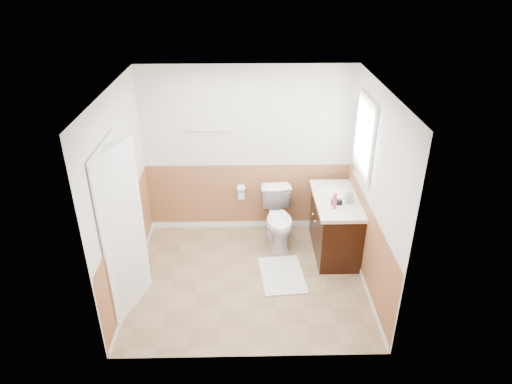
{
  "coord_description": "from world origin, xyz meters",
  "views": [
    {
      "loc": [
        -0.01,
        -4.74,
        3.78
      ],
      "look_at": [
        0.1,
        0.25,
        1.15
      ],
      "focal_mm": 31.87,
      "sensor_mm": 36.0,
      "label": 1
    }
  ],
  "objects_px": {
    "toilet": "(279,219)",
    "lotion_bottle": "(335,201)",
    "vanity_cabinet": "(335,227)",
    "soap_dispenser": "(349,196)",
    "bath_mat": "(282,275)"
  },
  "relations": [
    {
      "from": "toilet",
      "to": "lotion_bottle",
      "type": "height_order",
      "value": "lotion_bottle"
    },
    {
      "from": "toilet",
      "to": "bath_mat",
      "type": "distance_m",
      "value": 0.88
    },
    {
      "from": "soap_dispenser",
      "to": "toilet",
      "type": "bearing_deg",
      "value": 158.9
    },
    {
      "from": "vanity_cabinet",
      "to": "bath_mat",
      "type": "bearing_deg",
      "value": -143.98
    },
    {
      "from": "vanity_cabinet",
      "to": "soap_dispenser",
      "type": "distance_m",
      "value": 0.57
    },
    {
      "from": "toilet",
      "to": "soap_dispenser",
      "type": "distance_m",
      "value": 1.1
    },
    {
      "from": "toilet",
      "to": "soap_dispenser",
      "type": "relative_size",
      "value": 4.16
    },
    {
      "from": "bath_mat",
      "to": "lotion_bottle",
      "type": "distance_m",
      "value": 1.2
    },
    {
      "from": "toilet",
      "to": "soap_dispenser",
      "type": "xyz_separation_m",
      "value": [
        0.89,
        -0.34,
        0.55
      ]
    },
    {
      "from": "toilet",
      "to": "vanity_cabinet",
      "type": "bearing_deg",
      "value": -22.03
    },
    {
      "from": "lotion_bottle",
      "to": "toilet",
      "type": "bearing_deg",
      "value": 142.79
    },
    {
      "from": "toilet",
      "to": "bath_mat",
      "type": "xyz_separation_m",
      "value": [
        0.0,
        -0.8,
        -0.39
      ]
    },
    {
      "from": "lotion_bottle",
      "to": "soap_dispenser",
      "type": "xyz_separation_m",
      "value": [
        0.22,
        0.17,
        -0.01
      ]
    },
    {
      "from": "vanity_cabinet",
      "to": "soap_dispenser",
      "type": "relative_size",
      "value": 5.77
    },
    {
      "from": "toilet",
      "to": "bath_mat",
      "type": "relative_size",
      "value": 0.99
    }
  ]
}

